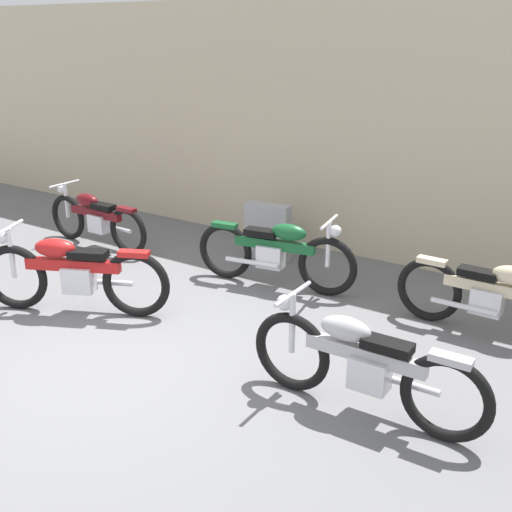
{
  "coord_description": "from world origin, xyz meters",
  "views": [
    {
      "loc": [
        4.16,
        -3.67,
        3.01
      ],
      "look_at": [
        0.48,
        1.95,
        0.55
      ],
      "focal_mm": 43.13,
      "sensor_mm": 36.0,
      "label": 1
    }
  ],
  "objects_px": {
    "motorcycle_maroon": "(96,219)",
    "motorcycle_cream": "(494,297)",
    "motorcycle_red": "(72,273)",
    "stone_marker": "(268,231)",
    "motorcycle_silver": "(362,364)",
    "motorcycle_green": "(276,252)"
  },
  "relations": [
    {
      "from": "motorcycle_maroon",
      "to": "motorcycle_cream",
      "type": "height_order",
      "value": "motorcycle_cream"
    },
    {
      "from": "motorcycle_maroon",
      "to": "motorcycle_red",
      "type": "relative_size",
      "value": 0.96
    },
    {
      "from": "motorcycle_red",
      "to": "motorcycle_cream",
      "type": "xyz_separation_m",
      "value": [
        4.09,
        1.98,
        -0.03
      ]
    },
    {
      "from": "stone_marker",
      "to": "motorcycle_cream",
      "type": "bearing_deg",
      "value": -12.74
    },
    {
      "from": "motorcycle_maroon",
      "to": "motorcycle_silver",
      "type": "relative_size",
      "value": 0.94
    },
    {
      "from": "motorcycle_cream",
      "to": "motorcycle_silver",
      "type": "bearing_deg",
      "value": -104.92
    },
    {
      "from": "motorcycle_maroon",
      "to": "motorcycle_silver",
      "type": "bearing_deg",
      "value": 161.3
    },
    {
      "from": "stone_marker",
      "to": "motorcycle_red",
      "type": "xyz_separation_m",
      "value": [
        -0.88,
        -2.7,
        0.08
      ]
    },
    {
      "from": "motorcycle_red",
      "to": "motorcycle_silver",
      "type": "bearing_deg",
      "value": 154.69
    },
    {
      "from": "stone_marker",
      "to": "motorcycle_cream",
      "type": "relative_size",
      "value": 0.38
    },
    {
      "from": "motorcycle_red",
      "to": "motorcycle_green",
      "type": "bearing_deg",
      "value": -153.47
    },
    {
      "from": "stone_marker",
      "to": "motorcycle_maroon",
      "type": "bearing_deg",
      "value": -158.33
    },
    {
      "from": "motorcycle_cream",
      "to": "motorcycle_red",
      "type": "bearing_deg",
      "value": -153.09
    },
    {
      "from": "motorcycle_red",
      "to": "motorcycle_green",
      "type": "height_order",
      "value": "motorcycle_red"
    },
    {
      "from": "motorcycle_maroon",
      "to": "motorcycle_silver",
      "type": "xyz_separation_m",
      "value": [
        5.02,
        -1.78,
        0.03
      ]
    },
    {
      "from": "stone_marker",
      "to": "motorcycle_green",
      "type": "relative_size",
      "value": 0.37
    },
    {
      "from": "stone_marker",
      "to": "motorcycle_maroon",
      "type": "xyz_separation_m",
      "value": [
        -2.39,
        -0.95,
        0.03
      ]
    },
    {
      "from": "motorcycle_green",
      "to": "motorcycle_red",
      "type": "bearing_deg",
      "value": -137.73
    },
    {
      "from": "motorcycle_maroon",
      "to": "motorcycle_green",
      "type": "xyz_separation_m",
      "value": [
        3.02,
        0.13,
        0.03
      ]
    },
    {
      "from": "motorcycle_silver",
      "to": "motorcycle_cream",
      "type": "distance_m",
      "value": 2.09
    },
    {
      "from": "motorcycle_maroon",
      "to": "motorcycle_cream",
      "type": "bearing_deg",
      "value": -176.86
    },
    {
      "from": "stone_marker",
      "to": "motorcycle_silver",
      "type": "bearing_deg",
      "value": -46.07
    }
  ]
}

